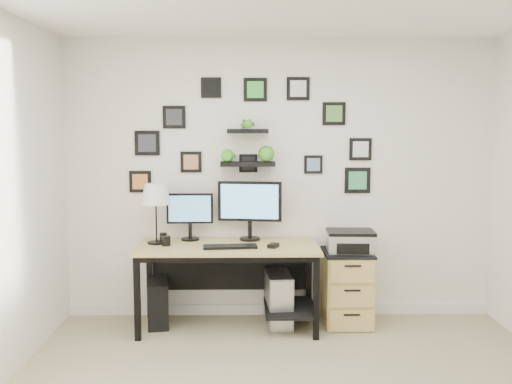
{
  "coord_description": "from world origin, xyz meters",
  "views": [
    {
      "loc": [
        -0.29,
        -3.31,
        1.79
      ],
      "look_at": [
        -0.23,
        1.83,
        1.2
      ],
      "focal_mm": 40.0,
      "sensor_mm": 36.0,
      "label": 1
    }
  ],
  "objects_px": {
    "monitor_right": "(250,205)",
    "printer": "(351,241)",
    "pc_tower_black": "(158,303)",
    "monitor_left": "(190,213)",
    "table_lamp": "(156,196)",
    "mug": "(166,241)",
    "pc_tower_grey": "(279,299)",
    "desk": "(232,258)",
    "file_cabinet": "(347,288)"
  },
  "relations": [
    {
      "from": "monitor_left",
      "to": "monitor_right",
      "type": "xyz_separation_m",
      "value": [
        0.55,
        -0.01,
        0.07
      ]
    },
    {
      "from": "monitor_left",
      "to": "printer",
      "type": "relative_size",
      "value": 1.01
    },
    {
      "from": "pc_tower_black",
      "to": "file_cabinet",
      "type": "height_order",
      "value": "file_cabinet"
    },
    {
      "from": "desk",
      "to": "pc_tower_black",
      "type": "relative_size",
      "value": 3.91
    },
    {
      "from": "desk",
      "to": "mug",
      "type": "relative_size",
      "value": 18.67
    },
    {
      "from": "mug",
      "to": "desk",
      "type": "bearing_deg",
      "value": 4.76
    },
    {
      "from": "table_lamp",
      "to": "mug",
      "type": "bearing_deg",
      "value": -45.14
    },
    {
      "from": "pc_tower_black",
      "to": "printer",
      "type": "relative_size",
      "value": 0.95
    },
    {
      "from": "file_cabinet",
      "to": "mug",
      "type": "bearing_deg",
      "value": -176.24
    },
    {
      "from": "monitor_left",
      "to": "pc_tower_black",
      "type": "xyz_separation_m",
      "value": [
        -0.29,
        -0.14,
        -0.8
      ]
    },
    {
      "from": "mug",
      "to": "pc_tower_grey",
      "type": "relative_size",
      "value": 0.17
    },
    {
      "from": "monitor_left",
      "to": "table_lamp",
      "type": "distance_m",
      "value": 0.37
    },
    {
      "from": "table_lamp",
      "to": "file_cabinet",
      "type": "bearing_deg",
      "value": 0.18
    },
    {
      "from": "desk",
      "to": "printer",
      "type": "height_order",
      "value": "printer"
    },
    {
      "from": "pc_tower_black",
      "to": "mug",
      "type": "bearing_deg",
      "value": -54.52
    },
    {
      "from": "mug",
      "to": "printer",
      "type": "distance_m",
      "value": 1.65
    },
    {
      "from": "pc_tower_black",
      "to": "printer",
      "type": "distance_m",
      "value": 1.83
    },
    {
      "from": "desk",
      "to": "monitor_left",
      "type": "distance_m",
      "value": 0.58
    },
    {
      "from": "pc_tower_black",
      "to": "file_cabinet",
      "type": "xyz_separation_m",
      "value": [
        1.72,
        0.01,
        0.13
      ]
    },
    {
      "from": "file_cabinet",
      "to": "monitor_right",
      "type": "bearing_deg",
      "value": 171.52
    },
    {
      "from": "table_lamp",
      "to": "printer",
      "type": "bearing_deg",
      "value": 0.11
    },
    {
      "from": "pc_tower_grey",
      "to": "monitor_right",
      "type": "bearing_deg",
      "value": 149.84
    },
    {
      "from": "desk",
      "to": "table_lamp",
      "type": "xyz_separation_m",
      "value": [
        -0.68,
        0.05,
        0.56
      ]
    },
    {
      "from": "table_lamp",
      "to": "desk",
      "type": "bearing_deg",
      "value": -4.45
    },
    {
      "from": "monitor_right",
      "to": "pc_tower_grey",
      "type": "height_order",
      "value": "monitor_right"
    },
    {
      "from": "mug",
      "to": "table_lamp",
      "type": "bearing_deg",
      "value": 134.86
    },
    {
      "from": "mug",
      "to": "pc_tower_grey",
      "type": "xyz_separation_m",
      "value": [
        0.99,
        0.09,
        -0.55
      ]
    },
    {
      "from": "monitor_right",
      "to": "pc_tower_black",
      "type": "bearing_deg",
      "value": -170.63
    },
    {
      "from": "desk",
      "to": "monitor_left",
      "type": "xyz_separation_m",
      "value": [
        -0.39,
        0.2,
        0.38
      ]
    },
    {
      "from": "desk",
      "to": "table_lamp",
      "type": "distance_m",
      "value": 0.88
    },
    {
      "from": "file_cabinet",
      "to": "monitor_left",
      "type": "bearing_deg",
      "value": 174.54
    },
    {
      "from": "monitor_left",
      "to": "monitor_right",
      "type": "relative_size",
      "value": 0.74
    },
    {
      "from": "monitor_right",
      "to": "file_cabinet",
      "type": "relative_size",
      "value": 0.87
    },
    {
      "from": "monitor_left",
      "to": "monitor_right",
      "type": "distance_m",
      "value": 0.55
    },
    {
      "from": "monitor_left",
      "to": "mug",
      "type": "height_order",
      "value": "monitor_left"
    },
    {
      "from": "monitor_right",
      "to": "mug",
      "type": "distance_m",
      "value": 0.82
    },
    {
      "from": "monitor_right",
      "to": "pc_tower_black",
      "type": "distance_m",
      "value": 1.21
    },
    {
      "from": "table_lamp",
      "to": "mug",
      "type": "height_order",
      "value": "table_lamp"
    },
    {
      "from": "mug",
      "to": "file_cabinet",
      "type": "xyz_separation_m",
      "value": [
        1.62,
        0.11,
        -0.46
      ]
    },
    {
      "from": "table_lamp",
      "to": "printer",
      "type": "distance_m",
      "value": 1.79
    },
    {
      "from": "pc_tower_grey",
      "to": "monitor_left",
      "type": "bearing_deg",
      "value": 169.07
    },
    {
      "from": "monitor_right",
      "to": "pc_tower_grey",
      "type": "bearing_deg",
      "value": -30.16
    },
    {
      "from": "desk",
      "to": "pc_tower_black",
      "type": "distance_m",
      "value": 0.8
    },
    {
      "from": "table_lamp",
      "to": "file_cabinet",
      "type": "relative_size",
      "value": 0.8
    },
    {
      "from": "file_cabinet",
      "to": "desk",
      "type": "bearing_deg",
      "value": -176.8
    },
    {
      "from": "desk",
      "to": "file_cabinet",
      "type": "relative_size",
      "value": 2.39
    },
    {
      "from": "monitor_left",
      "to": "file_cabinet",
      "type": "bearing_deg",
      "value": -5.46
    },
    {
      "from": "desk",
      "to": "pc_tower_grey",
      "type": "distance_m",
      "value": 0.57
    },
    {
      "from": "monitor_right",
      "to": "file_cabinet",
      "type": "bearing_deg",
      "value": -8.48
    },
    {
      "from": "monitor_right",
      "to": "printer",
      "type": "xyz_separation_m",
      "value": [
        0.91,
        -0.13,
        -0.31
      ]
    }
  ]
}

